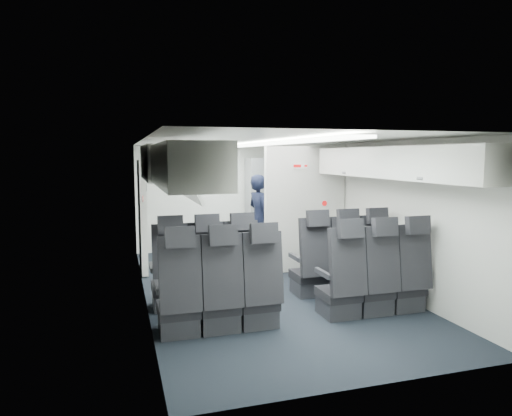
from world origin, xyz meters
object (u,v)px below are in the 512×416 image
seat_row_front (276,270)px  boarding_door (142,215)px  carry_on_bag (163,165)px  seat_row_mid (301,289)px  flight_attendant (259,218)px  galley_unit (267,204)px

seat_row_front → boarding_door: bearing=128.2°
boarding_door → carry_on_bag: (0.21, -1.60, 0.87)m
boarding_door → carry_on_bag: carry_on_bag is taller
seat_row_front → carry_on_bag: 2.07m
seat_row_mid → flight_attendant: bearing=81.8°
seat_row_front → flight_attendant: (0.44, 2.18, 0.40)m
carry_on_bag → boarding_door: bearing=78.5°
seat_row_front → galley_unit: 3.43m
flight_attendant → seat_row_front: bearing=154.0°
seat_row_front → seat_row_mid: size_ratio=1.00×
galley_unit → boarding_door: (-2.59, -1.17, 0.00)m
seat_row_front → carry_on_bag: carry_on_bag is taller
boarding_door → galley_unit: bearing=24.3°
seat_row_front → carry_on_bag: bearing=161.3°
flight_attendant → carry_on_bag: (-1.87, -1.70, 1.02)m
seat_row_mid → galley_unit: bearing=77.1°
flight_attendant → carry_on_bag: carry_on_bag is taller
seat_row_mid → carry_on_bag: size_ratio=8.01×
seat_row_front → seat_row_mid: bearing=-90.0°
seat_row_front → flight_attendant: 2.26m
seat_row_front → boarding_door: size_ratio=1.79×
seat_row_front → flight_attendant: bearing=78.5°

